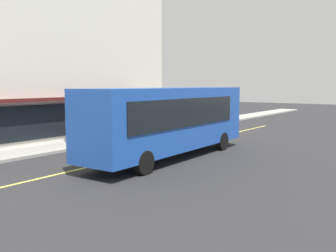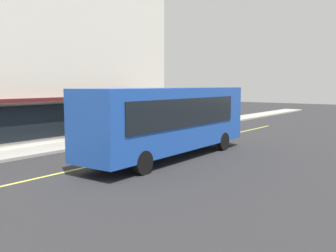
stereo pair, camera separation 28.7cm
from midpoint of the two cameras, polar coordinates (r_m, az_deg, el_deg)
ground at (r=19.10m, az=-5.12°, el=-4.72°), size 120.00×120.00×0.00m
sidewalk at (r=22.76m, az=-14.69°, el=-2.92°), size 80.00×2.44×0.15m
lane_centre_stripe at (r=19.10m, az=-5.12°, el=-4.71°), size 36.00×0.16×0.01m
bus at (r=18.52m, az=0.85°, el=1.17°), size 11.18×2.80×3.50m
traffic_light at (r=28.81m, az=0.37°, el=4.11°), size 0.30×0.52×3.20m
pedestrian_waiting at (r=23.43m, az=-14.50°, el=0.28°), size 0.34×0.34×1.84m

